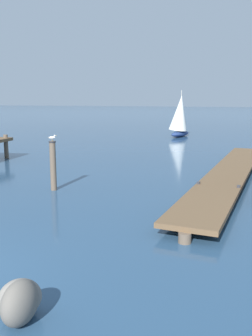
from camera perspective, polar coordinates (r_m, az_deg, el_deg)
floating_dock at (r=18.83m, az=15.84°, el=-0.60°), size 2.27×18.22×0.53m
mooring_piling at (r=16.12m, az=-11.24°, el=0.47°), size 0.30×0.30×2.14m
perched_seagull at (r=15.96m, az=-11.41°, el=4.65°), size 0.37×0.23×0.26m
shore_rock_near_right at (r=7.14m, az=-16.18°, el=-19.24°), size 0.95×1.12×0.80m
distant_sailboat at (r=39.33m, az=8.33°, el=7.93°), size 2.53×3.90×4.83m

